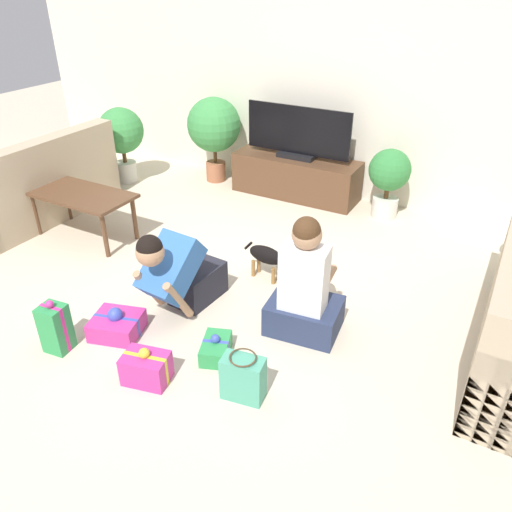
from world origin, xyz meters
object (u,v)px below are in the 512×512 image
person_kneeling (179,273)px  gift_box_c (216,348)px  sofa_left (34,188)px  dog (270,257)px  gift_box_b (146,368)px  gift_bag_a (243,378)px  gift_box_a (117,325)px  tv (298,136)px  gift_box_d (56,328)px  tv_console (296,177)px  potted_plant_back_left (214,127)px  person_sitting (305,291)px  coffee_table (81,198)px  potted_plant_back_right (389,176)px  potted_plant_corner_left (121,135)px

person_kneeling → gift_box_c: bearing=-27.5°
sofa_left → dog: size_ratio=3.52×
gift_box_b → gift_bag_a: bearing=16.4°
gift_box_a → gift_box_c: 0.78m
tv → gift_box_d: size_ratio=2.99×
gift_box_d → tv_console: bearing=84.9°
potted_plant_back_left → dog: potted_plant_back_left is taller
person_kneeling → gift_box_b: size_ratio=2.43×
tv_console → gift_bag_a: size_ratio=4.51×
potted_plant_back_left → gift_box_d: bearing=-76.3°
gift_box_b → gift_box_a: bearing=151.8°
tv_console → person_sitting: bearing=-63.6°
tv → dog: (0.59, -1.77, -0.49)m
gift_box_c → person_kneeling: bearing=148.5°
gift_box_a → coffee_table: bearing=142.6°
tv → gift_box_d: (-0.29, -3.30, -0.53)m
potted_plant_back_left → sofa_left: bearing=-121.9°
person_sitting → gift_box_d: size_ratio=2.30×
potted_plant_back_right → gift_box_c: bearing=-97.5°
tv → dog: bearing=-71.5°
dog → gift_bag_a: 1.38m
sofa_left → coffee_table: (0.82, -0.11, 0.10)m
person_kneeling → gift_box_a: 0.59m
coffee_table → person_kneeling: 1.66m
potted_plant_corner_left → gift_box_b: (2.51, -2.63, -0.49)m
gift_box_c → tv_console: bearing=104.3°
tv → gift_box_c: 2.98m
coffee_table → gift_box_c: 2.30m
sofa_left → dog: (2.79, 0.08, -0.09)m
tv_console → gift_box_a: 2.97m
gift_box_b → gift_box_d: gift_box_d is taller
potted_plant_corner_left → gift_box_b: 3.66m
gift_bag_a → person_kneeling: bearing=147.8°
coffee_table → sofa_left: bearing=172.5°
gift_box_b → gift_bag_a: gift_bag_a is taller
gift_bag_a → coffee_table: bearing=155.8°
tv_console → gift_box_a: (-0.05, -2.97, -0.15)m
sofa_left → tv_console: bearing=130.0°
sofa_left → person_sitting: size_ratio=1.86×
gift_box_c → gift_box_d: size_ratio=0.81×
person_sitting → coffee_table: bearing=-13.7°
gift_box_a → gift_box_b: (0.51, -0.27, 0.03)m
coffee_table → gift_box_b: size_ratio=3.17×
coffee_table → potted_plant_back_left: (0.30, 1.91, 0.26)m
gift_box_c → sofa_left: bearing=161.5°
potted_plant_back_right → potted_plant_corner_left: bearing=-169.8°
tv → gift_bag_a: size_ratio=3.81×
potted_plant_corner_left → tv: bearing=16.7°
sofa_left → tv: (2.20, 1.85, 0.40)m
potted_plant_back_right → dog: (-0.49, -1.72, -0.23)m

